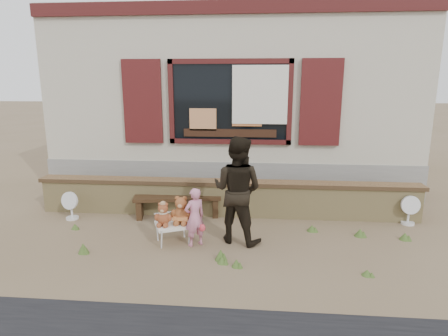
# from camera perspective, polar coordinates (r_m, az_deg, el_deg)

# --- Properties ---
(ground) EXTENTS (80.00, 80.00, 0.00)m
(ground) POSITION_cam_1_polar(r_m,az_deg,el_deg) (6.21, -0.49, -10.29)
(ground) COLOR brown
(ground) RESTS_ON ground
(shopfront) EXTENTS (8.04, 5.13, 4.00)m
(shopfront) POSITION_cam_1_polar(r_m,az_deg,el_deg) (10.19, 1.95, 10.46)
(shopfront) COLOR #A69E86
(shopfront) RESTS_ON ground
(brick_wall) EXTENTS (7.10, 0.36, 0.67)m
(brick_wall) POSITION_cam_1_polar(r_m,az_deg,el_deg) (7.03, 0.29, -4.50)
(brick_wall) COLOR tan
(brick_wall) RESTS_ON ground
(bench) EXTENTS (1.62, 0.61, 0.41)m
(bench) POSITION_cam_1_polar(r_m,az_deg,el_deg) (6.98, -7.11, -5.12)
(bench) COLOR black
(bench) RESTS_ON ground
(folding_chair) EXTENTS (0.64, 0.61, 0.31)m
(folding_chair) POSITION_cam_1_polar(r_m,az_deg,el_deg) (5.92, -7.81, -8.67)
(folding_chair) COLOR silver
(folding_chair) RESTS_ON ground
(teddy_bear_left) EXTENTS (0.34, 0.32, 0.37)m
(teddy_bear_left) POSITION_cam_1_polar(r_m,az_deg,el_deg) (5.82, -9.23, -6.87)
(teddy_bear_left) COLOR brown
(teddy_bear_left) RESTS_ON folding_chair
(teddy_bear_right) EXTENTS (0.41, 0.39, 0.44)m
(teddy_bear_right) POSITION_cam_1_polar(r_m,az_deg,el_deg) (5.86, -6.54, -6.26)
(teddy_bear_right) COLOR brown
(teddy_bear_right) RESTS_ON folding_chair
(child) EXTENTS (0.40, 0.38, 0.91)m
(child) POSITION_cam_1_polar(r_m,az_deg,el_deg) (5.73, -4.49, -7.48)
(child) COLOR pink
(child) RESTS_ON ground
(adult) EXTENTS (0.98, 0.88, 1.67)m
(adult) POSITION_cam_1_polar(r_m,az_deg,el_deg) (5.77, 2.03, -3.36)
(adult) COLOR black
(adult) RESTS_ON ground
(fan_left) EXTENTS (0.34, 0.22, 0.52)m
(fan_left) POSITION_cam_1_polar(r_m,az_deg,el_deg) (7.38, -22.26, -5.29)
(fan_left) COLOR silver
(fan_left) RESTS_ON ground
(fan_right) EXTENTS (0.33, 0.22, 0.53)m
(fan_right) POSITION_cam_1_polar(r_m,az_deg,el_deg) (7.35, 26.37, -5.74)
(fan_right) COLOR silver
(fan_right) RESTS_ON ground
(grass_tufts) EXTENTS (5.59, 1.60, 0.16)m
(grass_tufts) POSITION_cam_1_polar(r_m,az_deg,el_deg) (5.80, 5.71, -11.43)
(grass_tufts) COLOR #445F26
(grass_tufts) RESTS_ON ground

